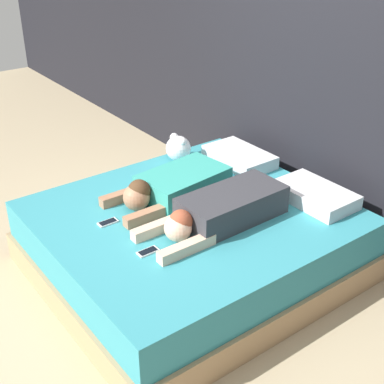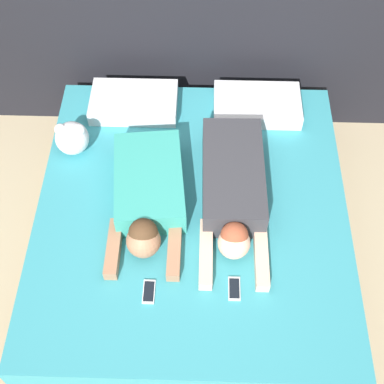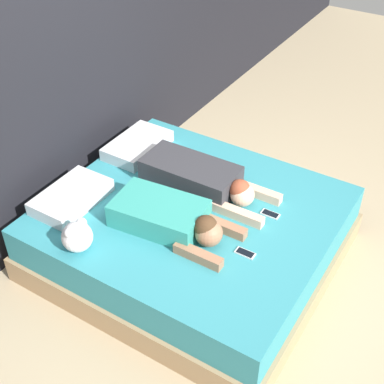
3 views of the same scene
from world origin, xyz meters
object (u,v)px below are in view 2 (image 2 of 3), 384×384
at_px(person_right, 233,189).
at_px(cell_phone_right, 234,289).
at_px(pillow_head_right, 257,105).
at_px(cell_phone_left, 149,292).
at_px(bed, 192,229).
at_px(plush_toy, 72,138).
at_px(person_left, 148,196).
at_px(pillow_head_left, 134,102).

bearing_deg(person_right, cell_phone_right, -89.70).
height_order(pillow_head_right, cell_phone_left, pillow_head_right).
distance_m(bed, cell_phone_left, 0.63).
distance_m(bed, person_right, 0.41).
bearing_deg(pillow_head_right, plush_toy, -162.28).
bearing_deg(pillow_head_right, bed, -117.29).
relative_size(person_left, plush_toy, 4.24).
relative_size(pillow_head_right, cell_phone_left, 4.21).
bearing_deg(person_right, plush_toy, 160.34).
bearing_deg(bed, cell_phone_right, -65.21).
distance_m(person_left, cell_phone_right, 0.71).
xyz_separation_m(pillow_head_right, plush_toy, (-1.14, -0.37, 0.06)).
xyz_separation_m(person_right, cell_phone_right, (0.00, -0.57, -0.09)).
bearing_deg(pillow_head_left, bed, -62.71).
distance_m(person_left, cell_phone_left, 0.56).
relative_size(pillow_head_left, plush_toy, 2.60).
height_order(person_left, cell_phone_right, person_left).
bearing_deg(cell_phone_left, pillow_head_left, 98.37).
height_order(cell_phone_left, plush_toy, plush_toy).
relative_size(pillow_head_right, person_right, 0.54).
bearing_deg(cell_phone_left, pillow_head_right, 65.13).
bearing_deg(pillow_head_left, person_right, -48.36).
bearing_deg(cell_phone_right, person_right, 90.30).
bearing_deg(pillow_head_right, cell_phone_right, -97.42).
distance_m(bed, pillow_head_right, 0.92).
bearing_deg(cell_phone_left, cell_phone_right, 3.81).
bearing_deg(pillow_head_left, cell_phone_left, -81.63).
bearing_deg(cell_phone_left, plush_toy, 119.24).
height_order(bed, cell_phone_right, cell_phone_right).
height_order(pillow_head_left, plush_toy, plush_toy).
height_order(bed, pillow_head_right, pillow_head_right).
bearing_deg(cell_phone_right, person_left, 133.09).
bearing_deg(person_left, plush_toy, 140.56).
bearing_deg(cell_phone_right, plush_toy, 136.62).
xyz_separation_m(person_left, cell_phone_right, (0.49, -0.52, -0.08)).
relative_size(pillow_head_right, person_left, 0.61).
xyz_separation_m(bed, person_right, (0.23, 0.07, 0.34)).
xyz_separation_m(cell_phone_right, plush_toy, (-0.98, 0.92, 0.10)).
bearing_deg(pillow_head_right, person_left, -130.32).
relative_size(person_left, person_right, 0.88).
relative_size(pillow_head_left, person_right, 0.54).
relative_size(pillow_head_left, cell_phone_left, 4.21).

